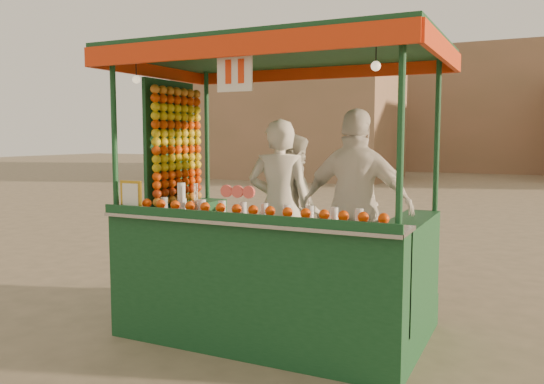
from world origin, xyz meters
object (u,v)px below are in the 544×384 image
at_px(vendor_left, 279,206).
at_px(juice_cart, 267,243).
at_px(vendor_middle, 293,209).
at_px(vendor_right, 356,207).

bearing_deg(vendor_left, juice_cart, 81.73).
xyz_separation_m(juice_cart, vendor_left, (-0.04, 0.39, 0.33)).
xyz_separation_m(vendor_middle, vendor_right, (0.84, -0.38, 0.12)).
xyz_separation_m(vendor_left, vendor_right, (0.87, -0.07, 0.05)).
bearing_deg(vendor_left, vendor_middle, -108.52).
bearing_deg(juice_cart, vendor_right, 21.27).
distance_m(juice_cart, vendor_right, 0.96).
bearing_deg(vendor_left, vendor_right, 161.19).
bearing_deg(vendor_middle, juice_cart, 140.43).
relative_size(vendor_left, vendor_middle, 1.08).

